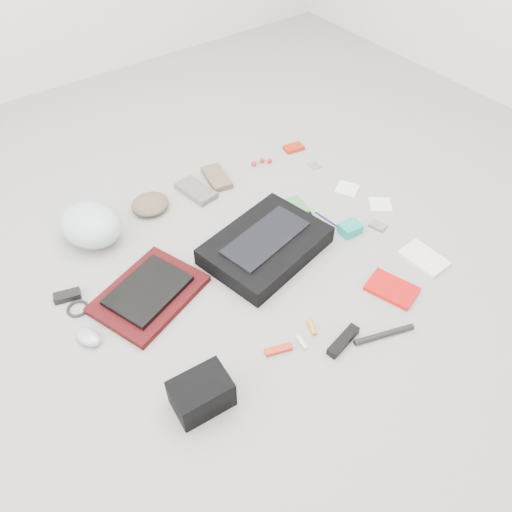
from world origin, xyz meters
TOP-DOWN VIEW (x-y plane):
  - ground_plane at (0.00, 0.00)m, footprint 4.00×4.00m
  - messenger_bag at (0.07, 0.03)m, footprint 0.57×0.46m
  - bag_flap at (0.07, 0.03)m, footprint 0.42×0.25m
  - laptop_sleeve at (-0.45, 0.11)m, footprint 0.49×0.43m
  - laptop at (-0.45, 0.11)m, footprint 0.36×0.31m
  - bike_helmet at (-0.49, 0.55)m, footprint 0.33×0.36m
  - beanie at (-0.19, 0.58)m, footprint 0.20×0.19m
  - mitten_left at (0.04, 0.56)m, footprint 0.14×0.22m
  - mitten_right at (0.18, 0.59)m, footprint 0.13×0.21m
  - power_brick at (-0.72, 0.30)m, footprint 0.11×0.07m
  - cable_coil at (-0.71, 0.22)m, footprint 0.11×0.11m
  - mouse at (-0.73, 0.06)m, footprint 0.10×0.13m
  - camera_bag at (-0.52, -0.41)m, footprint 0.20×0.15m
  - multitool at (-0.19, -0.40)m, footprint 0.11×0.06m
  - toiletry_tube_white at (-0.10, -0.43)m, footprint 0.03×0.06m
  - toiletry_tube_orange at (-0.03, -0.39)m, footprint 0.05×0.07m
  - u_lock at (0.02, -0.51)m, footprint 0.16×0.07m
  - bike_pump at (0.17, -0.58)m, footprint 0.24×0.10m
  - book_red at (0.36, -0.44)m, footprint 0.18×0.22m
  - book_white at (0.59, -0.41)m, footprint 0.14×0.20m
  - notepad at (0.37, 0.18)m, footprint 0.12×0.15m
  - pen_blue at (0.38, 0.04)m, footprint 0.01×0.13m
  - pen_black at (0.38, 0.05)m, footprint 0.05×0.15m
  - pen_navy at (0.43, 0.03)m, footprint 0.02×0.14m
  - accordion_wallet at (0.46, -0.09)m, footprint 0.10×0.08m
  - card_deck at (0.59, -0.14)m, footprint 0.07×0.08m
  - napkin_top at (0.66, 0.14)m, footprint 0.14×0.14m
  - napkin_bottom at (0.71, -0.04)m, footprint 0.14×0.14m
  - lollipop_a at (0.41, 0.57)m, footprint 0.03×0.03m
  - lollipop_b at (0.46, 0.57)m, footprint 0.03×0.03m
  - lollipop_c at (0.49, 0.54)m, footprint 0.03×0.03m
  - altoids_tin at (0.67, 0.56)m, footprint 0.11×0.08m
  - stamp_sheet at (0.66, 0.38)m, footprint 0.06×0.07m

SIDE VIEW (x-z plane):
  - ground_plane at x=0.00m, z-range 0.00..0.00m
  - stamp_sheet at x=0.66m, z-range 0.00..0.00m
  - napkin_bottom at x=0.71m, z-range 0.00..0.01m
  - napkin_top at x=0.66m, z-range 0.00..0.01m
  - pen_blue at x=0.38m, z-range 0.00..0.01m
  - pen_navy at x=0.43m, z-range 0.00..0.01m
  - pen_black at x=0.38m, z-range 0.00..0.01m
  - cable_coil at x=-0.71m, z-range 0.00..0.01m
  - card_deck at x=0.59m, z-range 0.00..0.01m
  - notepad at x=0.37m, z-range 0.00..0.02m
  - multitool at x=-0.19m, z-range 0.00..0.02m
  - toiletry_tube_white at x=-0.10m, z-range 0.00..0.02m
  - book_white at x=0.59m, z-range 0.00..0.02m
  - toiletry_tube_orange at x=-0.03m, z-range 0.00..0.02m
  - book_red at x=0.36m, z-range 0.00..0.02m
  - altoids_tin at x=0.67m, z-range 0.00..0.02m
  - bike_pump at x=0.17m, z-range 0.00..0.02m
  - lollipop_c at x=0.49m, z-range 0.00..0.02m
  - lollipop_b at x=0.46m, z-range 0.00..0.03m
  - power_brick at x=-0.72m, z-range 0.00..0.03m
  - laptop_sleeve at x=-0.45m, z-range 0.00..0.03m
  - lollipop_a at x=0.41m, z-range 0.00..0.03m
  - mitten_right at x=0.18m, z-range 0.00..0.03m
  - mitten_left at x=0.04m, z-range 0.00..0.03m
  - u_lock at x=0.02m, z-range 0.00..0.03m
  - mouse at x=-0.73m, z-range 0.00..0.04m
  - accordion_wallet at x=0.46m, z-range 0.00..0.05m
  - beanie at x=-0.19m, z-range 0.00..0.06m
  - laptop at x=-0.45m, z-range 0.03..0.05m
  - messenger_bag at x=0.07m, z-range 0.00..0.08m
  - camera_bag at x=-0.52m, z-range 0.00..0.13m
  - bike_helmet at x=-0.49m, z-range 0.00..0.17m
  - bag_flap at x=0.07m, z-range 0.08..0.09m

